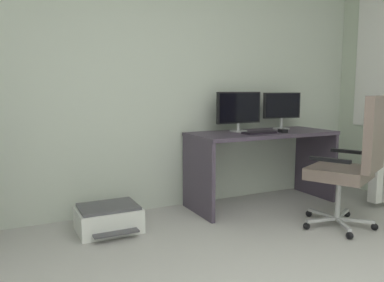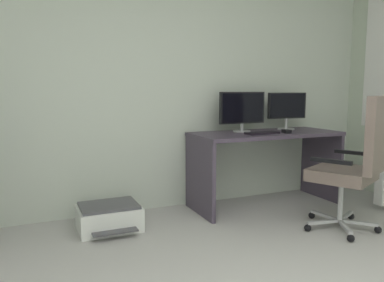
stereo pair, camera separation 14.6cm
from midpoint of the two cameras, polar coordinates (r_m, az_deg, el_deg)
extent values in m
cube|color=silver|center=(3.78, -6.50, 10.48)|extent=(5.23, 0.10, 2.75)
cube|color=#463B4C|center=(3.97, 11.89, 1.03)|extent=(1.50, 0.63, 0.04)
cube|color=#463B4C|center=(3.66, 2.30, -5.36)|extent=(0.04, 0.61, 0.72)
cube|color=#463B4C|center=(4.49, 19.42, -3.37)|extent=(0.04, 0.61, 0.72)
cylinder|color=#B2B5B7|center=(3.96, 8.41, 1.45)|extent=(0.18, 0.18, 0.01)
cylinder|color=#B2B5B7|center=(3.96, 8.43, 2.15)|extent=(0.03, 0.03, 0.09)
cube|color=black|center=(3.94, 8.48, 4.89)|extent=(0.51, 0.05, 0.32)
cube|color=black|center=(3.93, 8.65, 4.87)|extent=(0.48, 0.02, 0.29)
cylinder|color=#B2B5B7|center=(4.28, 14.69, 1.73)|extent=(0.18, 0.18, 0.01)
cylinder|color=#B2B5B7|center=(4.27, 14.72, 2.61)|extent=(0.03, 0.03, 0.12)
cube|color=black|center=(4.26, 14.80, 5.09)|extent=(0.44, 0.08, 0.27)
cube|color=black|center=(4.24, 14.95, 5.07)|extent=(0.41, 0.05, 0.25)
cube|color=black|center=(3.79, 11.42, 1.16)|extent=(0.35, 0.15, 0.02)
cube|color=black|center=(3.93, 14.83, 1.39)|extent=(0.08, 0.11, 0.03)
cube|color=#B7BABC|center=(3.75, 22.81, -10.21)|extent=(0.28, 0.16, 0.02)
sphere|color=black|center=(3.90, 23.46, -10.18)|extent=(0.06, 0.06, 0.06)
cube|color=#B7BABC|center=(3.70, 20.18, -10.33)|extent=(0.07, 0.30, 0.02)
sphere|color=black|center=(3.80, 18.35, -10.40)|extent=(0.06, 0.06, 0.06)
cube|color=#B7BABC|center=(3.53, 20.05, -11.18)|extent=(0.30, 0.08, 0.02)
sphere|color=black|center=(3.47, 17.91, -12.14)|extent=(0.06, 0.06, 0.06)
cube|color=#B7BABC|center=(3.48, 22.83, -11.60)|extent=(0.17, 0.28, 0.02)
sphere|color=black|center=(3.36, 23.61, -13.06)|extent=(0.06, 0.06, 0.06)
cube|color=#B7BABC|center=(3.62, 24.49, -10.95)|extent=(0.23, 0.24, 0.02)
sphere|color=black|center=(3.64, 26.85, -11.64)|extent=(0.06, 0.06, 0.06)
cylinder|color=#B7BABC|center=(3.57, 22.21, -8.14)|extent=(0.04, 0.04, 0.35)
cube|color=#705F56|center=(3.51, 22.40, -4.57)|extent=(0.65, 0.63, 0.10)
cube|color=#705F56|center=(3.39, 26.91, 0.82)|extent=(0.44, 0.26, 0.61)
cube|color=black|center=(3.24, 21.06, -2.79)|extent=(0.18, 0.31, 0.03)
cube|color=black|center=(3.74, 23.79, -1.60)|extent=(0.18, 0.31, 0.03)
cube|color=white|center=(3.39, -10.94, -11.14)|extent=(0.51, 0.39, 0.20)
cube|color=#4C4C51|center=(3.36, -10.99, -9.35)|extent=(0.47, 0.35, 0.02)
cube|color=#4C4C51|center=(3.19, -9.97, -13.09)|extent=(0.36, 0.10, 0.01)
cube|color=white|center=(4.23, 27.18, -5.42)|extent=(0.09, 0.10, 0.46)
camera|label=1|loc=(0.07, -88.71, 0.17)|focal=36.08mm
camera|label=2|loc=(0.07, 91.29, -0.17)|focal=36.08mm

